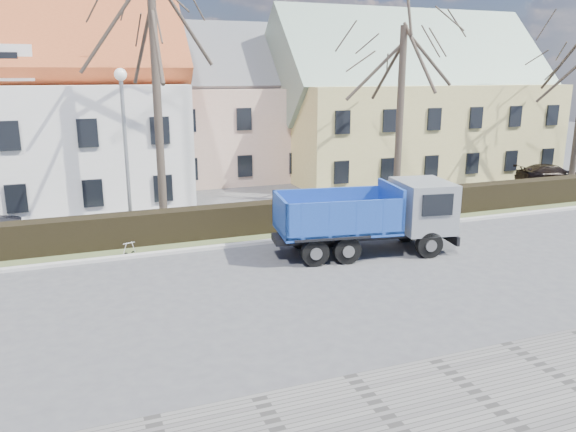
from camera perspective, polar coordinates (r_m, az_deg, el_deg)
name	(u,v)px	position (r m, az deg, el deg)	size (l,w,h in m)	color
ground	(266,287)	(18.45, -2.23, -7.20)	(120.00, 120.00, 0.00)	#464648
curb_far	(230,245)	(22.60, -5.94, -3.00)	(80.00, 0.30, 0.12)	#B2AFAC
grass_strip	(220,235)	(24.08, -6.92, -1.95)	(80.00, 3.00, 0.10)	#4D5B33
hedge	(221,223)	(23.74, -6.85, -0.69)	(60.00, 0.90, 1.30)	black
building_pink	(227,116)	(37.58, -6.25, 10.07)	(10.80, 8.80, 8.00)	#C9A28E
building_yellow	(409,111)	(39.64, 12.23, 10.42)	(18.80, 10.80, 8.50)	#CABB6F
tree_1	(156,83)	(25.02, -13.24, 12.98)	(9.20, 9.20, 12.65)	#3B3229
tree_2	(401,99)	(29.20, 11.38, 11.61)	(8.00, 8.00, 11.00)	#3B3229
dump_truck	(359,218)	(21.52, 7.25, -0.18)	(7.06, 2.62, 2.82)	#163A98
streetlight	(126,156)	(23.59, -16.10, 5.87)	(0.55, 0.55, 7.03)	#929596
cart_frame	(125,249)	(22.15, -16.26, -3.26)	(0.63, 0.36, 0.58)	silver
parked_car_b	(551,174)	(38.53, 25.13, 3.85)	(1.76, 4.33, 1.26)	black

